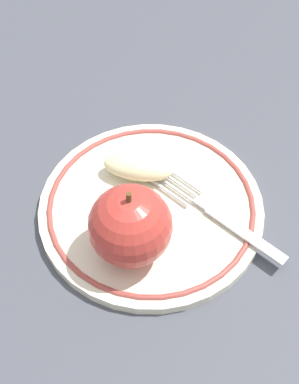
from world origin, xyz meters
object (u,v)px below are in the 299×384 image
(apple_slice_front, at_px, (138,167))
(fork, at_px, (218,215))
(apple_red_whole, at_px, (130,226))
(plate, at_px, (150,207))

(apple_slice_front, relative_size, fork, 0.50)
(apple_red_whole, height_order, fork, apple_red_whole)
(plate, relative_size, apple_red_whole, 2.65)
(apple_red_whole, relative_size, fork, 0.59)
(apple_red_whole, xyz_separation_m, apple_slice_front, (0.00, -0.10, -0.03))
(plate, height_order, apple_red_whole, apple_red_whole)
(plate, height_order, fork, fork)
(apple_slice_front, xyz_separation_m, fork, (-0.09, 0.05, -0.01))
(fork, bearing_deg, apple_slice_front, 8.51)
(apple_red_whole, bearing_deg, fork, -150.34)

